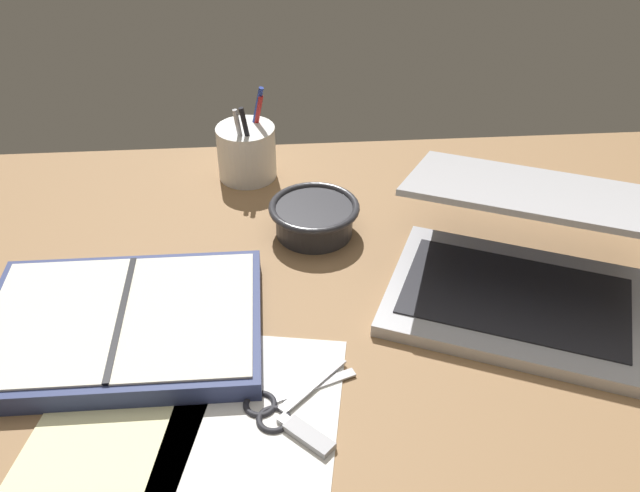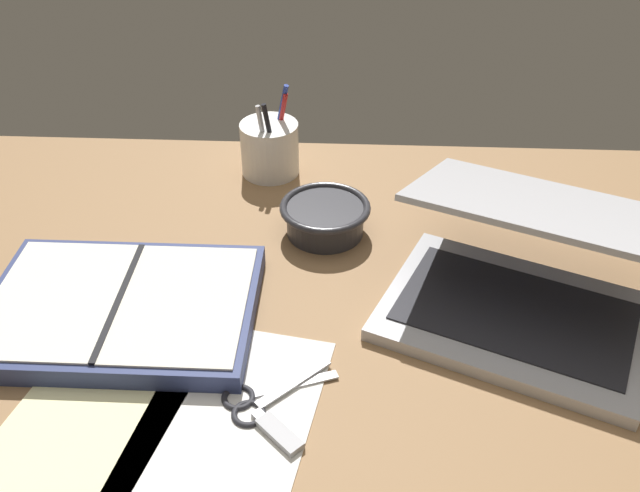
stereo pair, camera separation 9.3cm
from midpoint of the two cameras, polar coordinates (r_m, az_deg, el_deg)
name	(u,v)px [view 1 (the left image)]	position (r cm, az deg, el deg)	size (l,w,h in cm)	color
desk_top	(334,336)	(91.18, -1.77, -7.34)	(140.00, 100.00, 2.00)	#936D47
laptop	(522,263)	(95.16, 13.22, -1.43)	(42.16, 41.50, 16.37)	#B7B7BC
bowl	(314,217)	(105.79, -2.98, 2.26)	(13.50, 13.50, 5.03)	#2D2D33
pen_cup	(247,152)	(120.30, -8.10, 7.43)	(9.71, 9.71, 15.40)	white
planner	(123,324)	(93.67, -18.26, -6.09)	(34.36, 25.29, 3.24)	navy
scissors	(279,405)	(82.02, -6.59, -12.64)	(13.24, 10.67, 0.80)	#B7B7BC
paper_sheet_front	(254,419)	(81.39, -8.64, -13.68)	(18.50, 26.26, 0.16)	white
paper_sheet_beside_planner	(100,464)	(81.60, -20.46, -16.17)	(17.69, 22.10, 0.16)	#F4EFB2
usb_drive	(307,436)	(78.74, -4.51, -15.07)	(6.25, 6.19, 1.00)	#99999E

